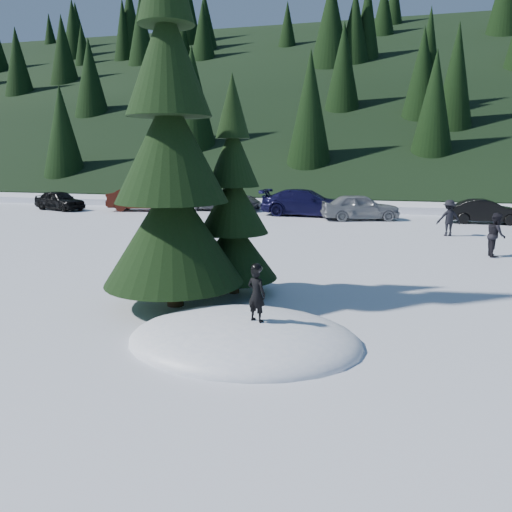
% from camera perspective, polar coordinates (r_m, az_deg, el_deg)
% --- Properties ---
extents(ground, '(200.00, 200.00, 0.00)m').
position_cam_1_polar(ground, '(9.57, -1.36, -9.74)').
color(ground, white).
rests_on(ground, ground).
extents(snow_mound, '(4.48, 3.52, 0.96)m').
position_cam_1_polar(snow_mound, '(9.57, -1.36, -9.74)').
color(snow_mound, white).
rests_on(snow_mound, ground).
extents(forest_hillside, '(200.00, 60.00, 25.00)m').
position_cam_1_polar(forest_hillside, '(63.26, 13.22, 19.44)').
color(forest_hillside, black).
rests_on(forest_hillside, ground).
extents(spruce_tall, '(3.20, 3.20, 8.60)m').
position_cam_1_polar(spruce_tall, '(11.38, -9.72, 10.60)').
color(spruce_tall, black).
rests_on(spruce_tall, ground).
extents(spruce_short, '(2.20, 2.20, 5.37)m').
position_cam_1_polar(spruce_short, '(12.41, -2.61, 5.18)').
color(spruce_short, black).
rests_on(spruce_short, ground).
extents(child_skier, '(0.43, 0.36, 1.01)m').
position_cam_1_polar(child_skier, '(9.06, 0.05, -4.40)').
color(child_skier, black).
rests_on(child_skier, snow_mound).
extents(adult_0, '(0.61, 0.76, 1.52)m').
position_cam_1_polar(adult_0, '(19.07, 25.73, 2.21)').
color(adult_0, black).
rests_on(adult_0, ground).
extents(adult_2, '(1.12, 0.81, 1.56)m').
position_cam_1_polar(adult_2, '(23.15, 21.17, 4.07)').
color(adult_2, black).
rests_on(adult_2, ground).
extents(car_0, '(3.90, 2.47, 1.24)m').
position_cam_1_polar(car_0, '(34.22, -21.54, 5.94)').
color(car_0, black).
rests_on(car_0, ground).
extents(car_1, '(4.83, 2.46, 1.52)m').
position_cam_1_polar(car_1, '(32.21, -12.51, 6.42)').
color(car_1, black).
rests_on(car_1, ground).
extents(car_2, '(4.78, 2.21, 1.33)m').
position_cam_1_polar(car_2, '(31.83, -3.76, 6.44)').
color(car_2, '#45474C').
rests_on(car_2, ground).
extents(car_3, '(5.29, 2.36, 1.51)m').
position_cam_1_polar(car_3, '(29.01, 5.72, 6.09)').
color(car_3, black).
rests_on(car_3, ground).
extents(car_4, '(4.46, 2.81, 1.41)m').
position_cam_1_polar(car_4, '(27.53, 11.83, 5.52)').
color(car_4, gray).
rests_on(car_4, ground).
extents(car_5, '(3.73, 1.34, 1.22)m').
position_cam_1_polar(car_5, '(28.17, 24.81, 4.64)').
color(car_5, black).
rests_on(car_5, ground).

